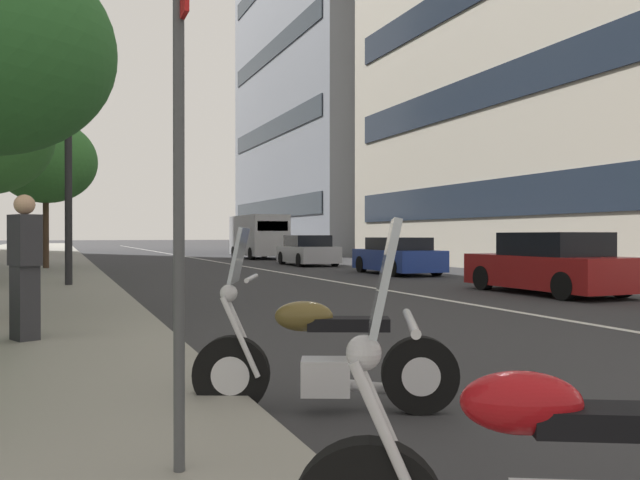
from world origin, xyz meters
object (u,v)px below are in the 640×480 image
Objects in this scene: motorcycle_by_sign_pole at (320,358)px; delivery_van_ahead at (258,236)px; street_lamp_with_banners at (80,101)px; car_lead_in_lane at (549,265)px; parking_sign_by_curb at (179,153)px; car_far_down_avenue at (308,251)px; car_following_behind at (398,257)px; street_tree_mid_sidewalk at (46,161)px; pedestrian_on_plaza at (25,266)px.

motorcycle_by_sign_pole is 0.35× the size of delivery_van_ahead.
delivery_van_ahead is at bearing -28.38° from street_lamp_with_banners.
car_lead_in_lane is 1.51× the size of parking_sign_by_curb.
parking_sign_by_curb is (-24.30, 10.15, 1.17)m from car_far_down_avenue.
car_lead_in_lane is 8.20m from car_following_behind.
parking_sign_by_curb is at bearing 159.18° from car_far_down_avenue.
delivery_van_ahead is (24.96, -0.26, 0.71)m from car_lead_in_lane.
motorcycle_by_sign_pole is 33.61m from delivery_van_ahead.
car_lead_in_lane is at bearing 179.37° from delivery_van_ahead.
delivery_van_ahead is at bearing 2.86° from car_following_behind.
car_far_down_avenue is 0.73× the size of street_tree_mid_sidewalk.
street_tree_mid_sidewalk is (14.54, 11.36, 3.57)m from car_lead_in_lane.
car_lead_in_lane is 15.74m from car_far_down_avenue.
car_lead_in_lane is at bearing -177.73° from car_far_down_avenue.
pedestrian_on_plaza is (4.95, 0.98, -0.80)m from parking_sign_by_curb.
car_far_down_avenue is at bearing -87.64° from motorcycle_by_sign_pole.
car_far_down_avenue is at bearing -22.68° from parking_sign_by_curb.
delivery_van_ahead is 0.99× the size of street_tree_mid_sidewalk.
car_lead_in_lane is at bearing -50.18° from parking_sign_by_curb.
car_far_down_avenue is 1.48× the size of parking_sign_by_curb.
car_far_down_avenue is 9.26m from delivery_van_ahead.
street_lamp_with_banners reaches higher than car_far_down_avenue.
parking_sign_by_curb reaches higher than car_following_behind.
motorcycle_by_sign_pole is 4.41m from pedestrian_on_plaza.
parking_sign_by_curb is 0.49× the size of street_tree_mid_sidewalk.
street_lamp_with_banners reaches higher than parking_sign_by_curb.
car_far_down_avenue is (15.74, 0.12, -0.02)m from car_lead_in_lane.
car_following_behind is at bearing -74.97° from street_lamp_with_banners.
car_following_behind is at bearing 20.61° from pedestrian_on_plaza.
street_tree_mid_sidewalk is at bearing 38.10° from car_lead_in_lane.
motorcycle_by_sign_pole is 0.25× the size of street_lamp_with_banners.
delivery_van_ahead is at bearing 43.44° from pedestrian_on_plaza.
delivery_van_ahead is at bearing -17.44° from parking_sign_by_curb.
parking_sign_by_curb is at bearing 162.53° from delivery_van_ahead.
car_lead_in_lane is at bearing 179.05° from car_following_behind.
car_following_behind is 11.97m from street_lamp_with_banners.
street_tree_mid_sidewalk is (-10.43, 11.63, 2.86)m from delivery_van_ahead.
delivery_van_ahead is at bearing -48.11° from street_tree_mid_sidewalk.
motorcycle_by_sign_pole is 2.27m from parking_sign_by_curb.
street_lamp_with_banners is (-19.69, 10.64, 3.44)m from delivery_van_ahead.
delivery_van_ahead is at bearing -0.49° from car_far_down_avenue.
car_lead_in_lane is 1.02× the size of car_far_down_avenue.
car_lead_in_lane is (7.34, -8.97, 0.25)m from motorcycle_by_sign_pole.
parking_sign_by_curb reaches higher than car_lead_in_lane.
car_lead_in_lane is at bearing -116.97° from street_lamp_with_banners.
car_following_behind is 2.44× the size of pedestrian_on_plaza.
car_far_down_avenue is (23.08, -8.85, 0.23)m from motorcycle_by_sign_pole.
car_following_behind is at bearing -32.63° from parking_sign_by_curb.
parking_sign_by_curb reaches higher than car_far_down_avenue.
car_lead_in_lane is 0.75× the size of delivery_van_ahead.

